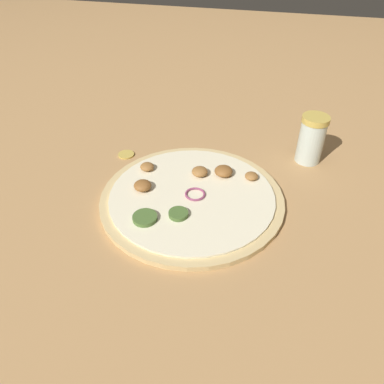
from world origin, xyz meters
The scene contains 4 objects.
ground_plane centered at (0.00, 0.00, 0.00)m, with size 3.00×3.00×0.00m, color tan.
pizza centered at (0.00, 0.00, 0.01)m, with size 0.34×0.34×0.03m.
spice_jar centered at (-0.21, -0.19, 0.05)m, with size 0.06×0.06×0.10m.
loose_cap centered at (0.18, -0.12, 0.00)m, with size 0.04×0.04×0.01m.
Camera 1 is at (-0.13, 0.52, 0.45)m, focal length 35.00 mm.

